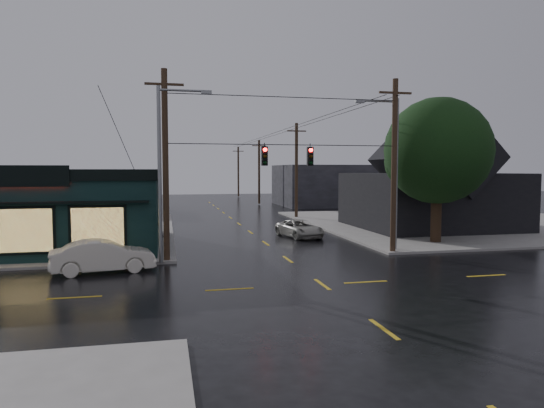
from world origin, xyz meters
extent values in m
plane|color=black|center=(0.00, 0.00, 0.00)|extent=(160.00, 160.00, 0.00)
cube|color=gray|center=(20.00, 20.00, 0.07)|extent=(28.00, 28.00, 0.15)
cube|color=black|center=(-15.00, 13.00, 2.25)|extent=(16.00, 12.00, 4.20)
cube|color=black|center=(-15.00, 13.00, 4.65)|extent=(16.30, 12.30, 0.60)
cube|color=black|center=(15.00, 17.00, 2.40)|extent=(12.00, 11.00, 4.50)
cylinder|color=black|center=(11.01, 9.35, 2.37)|extent=(0.70, 0.70, 4.45)
sphere|color=black|center=(11.01, 9.35, 6.17)|extent=(7.00, 7.00, 7.00)
cylinder|color=black|center=(0.00, 6.50, 6.30)|extent=(13.00, 0.04, 0.04)
cube|color=#352C27|center=(-14.00, 40.00, 2.20)|extent=(12.00, 10.00, 4.40)
cube|color=black|center=(16.00, 45.00, 2.80)|extent=(14.00, 12.00, 5.60)
imported|color=beige|center=(-9.49, 4.60, 0.79)|extent=(5.01, 2.47, 1.58)
imported|color=#9D9A91|center=(3.03, 14.36, 0.64)|extent=(3.04, 4.93, 1.28)
camera|label=1|loc=(-6.53, -19.55, 4.90)|focal=32.00mm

